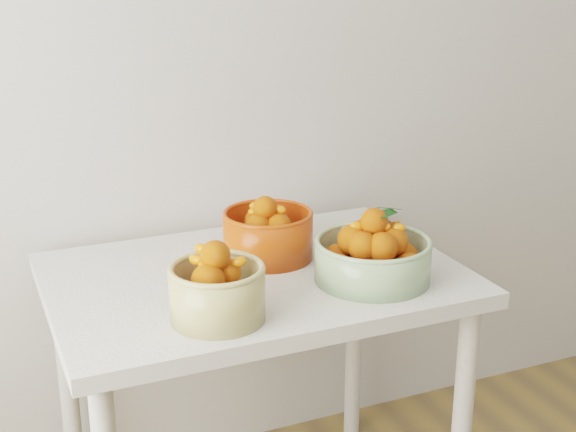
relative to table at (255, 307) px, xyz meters
name	(u,v)px	position (x,y,z in m)	size (l,w,h in m)	color
table	(255,307)	(0.00, 0.00, 0.00)	(1.00, 0.70, 0.75)	silver
bowl_cream	(217,290)	(-0.17, -0.21, 0.16)	(0.26, 0.26, 0.18)	tan
bowl_green	(373,255)	(0.24, -0.16, 0.16)	(0.37, 0.37, 0.18)	#96B786
bowl_orange	(268,233)	(0.07, 0.08, 0.16)	(0.29, 0.29, 0.17)	red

